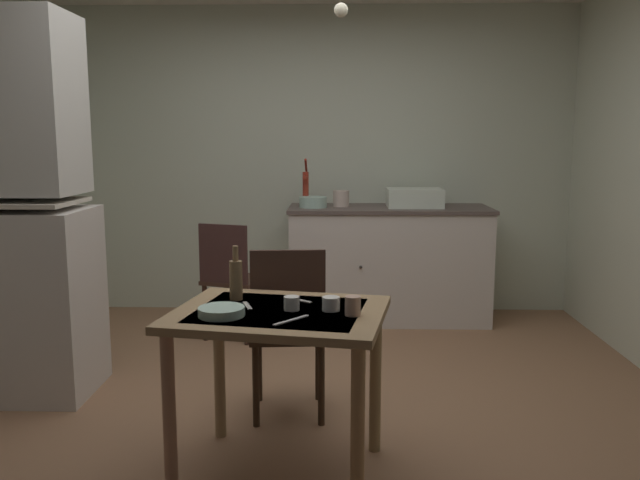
# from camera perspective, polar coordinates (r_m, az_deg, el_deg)

# --- Properties ---
(ground_plane) EXTENTS (5.36, 5.36, 0.00)m
(ground_plane) POSITION_cam_1_polar(r_m,az_deg,el_deg) (3.77, -1.63, -14.42)
(ground_plane) COLOR #92684A
(wall_back) EXTENTS (4.46, 0.10, 2.58)m
(wall_back) POSITION_cam_1_polar(r_m,az_deg,el_deg) (5.68, -0.46, 6.87)
(wall_back) COLOR beige
(wall_back) RESTS_ON ground
(hutch_cabinet) EXTENTS (0.92, 0.58, 2.18)m
(hutch_cabinet) POSITION_cam_1_polar(r_m,az_deg,el_deg) (4.15, -25.66, 1.47)
(hutch_cabinet) COLOR silver
(hutch_cabinet) RESTS_ON ground
(counter_cabinet) EXTENTS (1.63, 0.64, 0.94)m
(counter_cabinet) POSITION_cam_1_polar(r_m,az_deg,el_deg) (5.41, 5.99, -2.05)
(counter_cabinet) COLOR silver
(counter_cabinet) RESTS_ON ground
(sink_basin) EXTENTS (0.44, 0.34, 0.15)m
(sink_basin) POSITION_cam_1_polar(r_m,az_deg,el_deg) (5.36, 8.24, 3.69)
(sink_basin) COLOR silver
(sink_basin) RESTS_ON counter_cabinet
(hand_pump) EXTENTS (0.05, 0.27, 0.39)m
(hand_pump) POSITION_cam_1_polar(r_m,az_deg,el_deg) (5.36, -1.26, 4.76)
(hand_pump) COLOR maroon
(hand_pump) RESTS_ON counter_cabinet
(mixing_bowl_counter) EXTENTS (0.22, 0.22, 0.09)m
(mixing_bowl_counter) POSITION_cam_1_polar(r_m,az_deg,el_deg) (5.28, -0.64, 3.32)
(mixing_bowl_counter) COLOR #ADD1C1
(mixing_bowl_counter) RESTS_ON counter_cabinet
(stoneware_crock) EXTENTS (0.13, 0.13, 0.13)m
(stoneware_crock) POSITION_cam_1_polar(r_m,az_deg,el_deg) (5.35, 1.85, 3.64)
(stoneware_crock) COLOR beige
(stoneware_crock) RESTS_ON counter_cabinet
(dining_table) EXTENTS (1.01, 0.86, 0.75)m
(dining_table) POSITION_cam_1_polar(r_m,az_deg,el_deg) (2.89, -3.58, -8.43)
(dining_table) COLOR #A38158
(dining_table) RESTS_ON ground
(chair_far_side) EXTENTS (0.43, 0.43, 0.94)m
(chair_far_side) POSITION_cam_1_polar(r_m,az_deg,el_deg) (3.49, -2.78, -7.65)
(chair_far_side) COLOR #3A281A
(chair_far_side) RESTS_ON ground
(chair_by_counter) EXTENTS (0.50, 0.50, 0.88)m
(chair_by_counter) POSITION_cam_1_polar(r_m,az_deg,el_deg) (4.90, -7.75, -3.20)
(chair_by_counter) COLOR #41291F
(chair_by_counter) RESTS_ON ground
(serving_bowl_wide) EXTENTS (0.20, 0.20, 0.04)m
(serving_bowl_wide) POSITION_cam_1_polar(r_m,az_deg,el_deg) (2.79, -8.59, -6.18)
(serving_bowl_wide) COLOR #ADD1C1
(serving_bowl_wide) RESTS_ON dining_table
(mug_tall) EXTENTS (0.07, 0.07, 0.06)m
(mug_tall) POSITION_cam_1_polar(r_m,az_deg,el_deg) (2.85, -2.51, -5.53)
(mug_tall) COLOR white
(mug_tall) RESTS_ON dining_table
(teacup_mint) EXTENTS (0.08, 0.08, 0.06)m
(teacup_mint) POSITION_cam_1_polar(r_m,az_deg,el_deg) (2.84, 0.96, -5.57)
(teacup_mint) COLOR white
(teacup_mint) RESTS_ON dining_table
(mug_dark) EXTENTS (0.07, 0.07, 0.08)m
(mug_dark) POSITION_cam_1_polar(r_m,az_deg,el_deg) (2.76, 2.88, -5.75)
(mug_dark) COLOR tan
(mug_dark) RESTS_ON dining_table
(glass_bottle) EXTENTS (0.06, 0.06, 0.25)m
(glass_bottle) POSITION_cam_1_polar(r_m,az_deg,el_deg) (3.04, -7.34, -3.34)
(glass_bottle) COLOR olive
(glass_bottle) RESTS_ON dining_table
(table_knife) EXTENTS (0.14, 0.16, 0.00)m
(table_knife) POSITION_cam_1_polar(r_m,az_deg,el_deg) (2.69, -2.54, -7.00)
(table_knife) COLOR silver
(table_knife) RESTS_ON dining_table
(teaspoon_near_bowl) EXTENTS (0.06, 0.13, 0.00)m
(teaspoon_near_bowl) POSITION_cam_1_polar(r_m,az_deg,el_deg) (2.93, -6.36, -5.70)
(teaspoon_near_bowl) COLOR beige
(teaspoon_near_bowl) RESTS_ON dining_table
(teaspoon_by_cup) EXTENTS (0.11, 0.10, 0.00)m
(teaspoon_by_cup) POSITION_cam_1_polar(r_m,az_deg,el_deg) (3.01, -1.75, -5.27)
(teaspoon_by_cup) COLOR beige
(teaspoon_by_cup) RESTS_ON dining_table
(pendant_bulb) EXTENTS (0.08, 0.08, 0.08)m
(pendant_bulb) POSITION_cam_1_polar(r_m,az_deg,el_deg) (3.87, 1.85, 19.39)
(pendant_bulb) COLOR #F9EFCC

